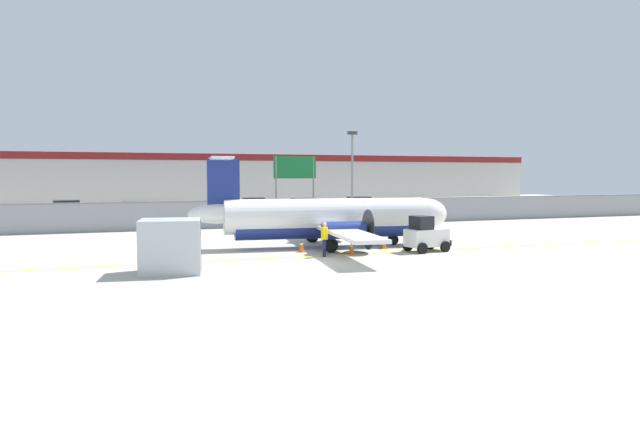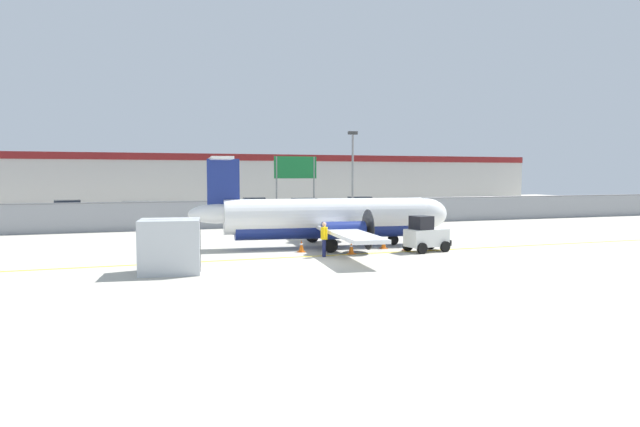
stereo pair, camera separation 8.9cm
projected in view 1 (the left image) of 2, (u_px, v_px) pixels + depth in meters
ground_plane at (320, 256)px, 28.16m from camera, size 140.00×140.00×0.01m
perimeter_fence at (251, 213)px, 43.15m from camera, size 98.00×0.10×2.10m
parking_lot_strip at (225, 216)px, 54.05m from camera, size 98.00×17.00×0.12m
background_building at (199, 181)px, 71.24m from camera, size 91.00×8.10×6.50m
commuter_airplane at (331, 218)px, 31.58m from camera, size 14.69×16.08×4.92m
baggage_tug at (426, 235)px, 29.70m from camera, size 2.47×1.69×1.88m
ground_crew_worker at (324, 237)px, 27.87m from camera, size 0.46×0.53×1.70m
cargo_container at (171, 246)px, 23.23m from camera, size 2.67×2.33×2.20m
traffic_cone_near_left at (302, 246)px, 29.52m from camera, size 0.36×0.36×0.64m
traffic_cone_near_right at (352, 248)px, 28.80m from camera, size 0.36×0.36×0.64m
traffic_cone_far_left at (384, 243)px, 30.92m from camera, size 0.36×0.36×0.64m
traffic_cone_far_right at (407, 245)px, 30.18m from camera, size 0.36×0.36×0.64m
parked_car_0 at (65, 209)px, 51.66m from camera, size 4.33×2.29×1.58m
parked_car_1 at (136, 211)px, 49.18m from camera, size 4.39×2.43×1.58m
parked_car_2 at (190, 212)px, 47.21m from camera, size 4.20×2.00×1.58m
parked_car_3 at (252, 205)px, 57.50m from camera, size 4.39×2.45×1.58m
parked_car_4 at (305, 206)px, 56.37m from camera, size 4.29×2.19×1.58m
parked_car_5 at (358, 204)px, 59.78m from camera, size 4.28×2.17×1.58m
apron_light_pole at (352, 171)px, 43.13m from camera, size 0.70×0.30×7.27m
highway_sign at (295, 173)px, 46.65m from camera, size 3.60×0.14×5.50m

